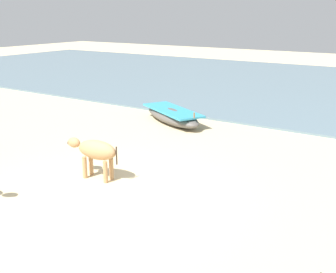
# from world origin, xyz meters

# --- Properties ---
(ground) EXTENTS (80.00, 80.00, 0.00)m
(ground) POSITION_xyz_m (0.00, 0.00, 0.00)
(ground) COLOR beige
(sea_water) EXTENTS (60.00, 20.00, 0.08)m
(sea_water) POSITION_xyz_m (0.00, 17.79, 0.04)
(sea_water) COLOR slate
(sea_water) RESTS_ON ground
(fishing_boat_2) EXTENTS (3.59, 2.63, 0.75)m
(fishing_boat_2) POSITION_xyz_m (-2.33, 6.56, 0.30)
(fishing_boat_2) COLOR #5B5651
(fishing_boat_2) RESTS_ON ground
(cow_second_adult_tan) EXTENTS (1.61, 0.54, 1.04)m
(cow_second_adult_tan) POSITION_xyz_m (-0.89, 0.66, 0.75)
(cow_second_adult_tan) COLOR tan
(cow_second_adult_tan) RESTS_ON ground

